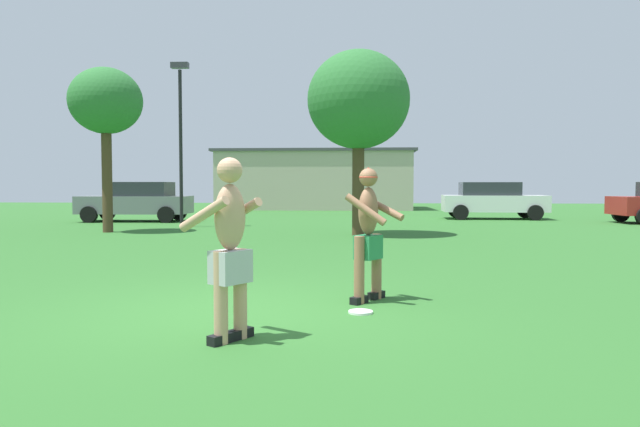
{
  "coord_description": "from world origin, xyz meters",
  "views": [
    {
      "loc": [
        1.39,
        -6.5,
        1.46
      ],
      "look_at": [
        0.88,
        1.56,
        1.06
      ],
      "focal_mm": 32.37,
      "sensor_mm": 36.0,
      "label": 1
    }
  ],
  "objects_px": {
    "player_in_gray": "(230,245)",
    "tree_near_building": "(106,103)",
    "player_with_cap": "(369,228)",
    "car_white_mid_lot": "(493,200)",
    "frisbee": "(361,312)",
    "tree_right_field": "(358,101)",
    "lamp_post": "(181,127)",
    "car_gray_near_post": "(137,201)"
  },
  "relations": [
    {
      "from": "tree_right_field",
      "to": "car_gray_near_post",
      "type": "bearing_deg",
      "value": 146.53
    },
    {
      "from": "lamp_post",
      "to": "car_gray_near_post",
      "type": "bearing_deg",
      "value": 132.87
    },
    {
      "from": "tree_near_building",
      "to": "frisbee",
      "type": "bearing_deg",
      "value": -54.42
    },
    {
      "from": "player_in_gray",
      "to": "car_gray_near_post",
      "type": "distance_m",
      "value": 18.94
    },
    {
      "from": "player_with_cap",
      "to": "player_in_gray",
      "type": "relative_size",
      "value": 0.98
    },
    {
      "from": "player_with_cap",
      "to": "tree_right_field",
      "type": "relative_size",
      "value": 0.32
    },
    {
      "from": "car_gray_near_post",
      "to": "tree_near_building",
      "type": "distance_m",
      "value": 6.23
    },
    {
      "from": "player_with_cap",
      "to": "lamp_post",
      "type": "height_order",
      "value": "lamp_post"
    },
    {
      "from": "lamp_post",
      "to": "tree_right_field",
      "type": "distance_m",
      "value": 6.79
    },
    {
      "from": "player_in_gray",
      "to": "frisbee",
      "type": "height_order",
      "value": "player_in_gray"
    },
    {
      "from": "car_gray_near_post",
      "to": "lamp_post",
      "type": "height_order",
      "value": "lamp_post"
    },
    {
      "from": "frisbee",
      "to": "lamp_post",
      "type": "height_order",
      "value": "lamp_post"
    },
    {
      "from": "player_with_cap",
      "to": "car_white_mid_lot",
      "type": "distance_m",
      "value": 18.85
    },
    {
      "from": "frisbee",
      "to": "car_gray_near_post",
      "type": "relative_size",
      "value": 0.06
    },
    {
      "from": "car_gray_near_post",
      "to": "tree_near_building",
      "type": "bearing_deg",
      "value": -77.88
    },
    {
      "from": "player_with_cap",
      "to": "tree_near_building",
      "type": "distance_m",
      "value": 13.17
    },
    {
      "from": "frisbee",
      "to": "lamp_post",
      "type": "bearing_deg",
      "value": 115.02
    },
    {
      "from": "player_with_cap",
      "to": "tree_right_field",
      "type": "height_order",
      "value": "tree_right_field"
    },
    {
      "from": "player_in_gray",
      "to": "tree_right_field",
      "type": "xyz_separation_m",
      "value": [
        1.22,
        11.47,
        2.97
      ]
    },
    {
      "from": "player_in_gray",
      "to": "car_gray_near_post",
      "type": "bearing_deg",
      "value": 113.8
    },
    {
      "from": "tree_right_field",
      "to": "lamp_post",
      "type": "bearing_deg",
      "value": 154.6
    },
    {
      "from": "player_in_gray",
      "to": "player_with_cap",
      "type": "bearing_deg",
      "value": 55.5
    },
    {
      "from": "player_in_gray",
      "to": "car_gray_near_post",
      "type": "relative_size",
      "value": 0.39
    },
    {
      "from": "tree_right_field",
      "to": "player_in_gray",
      "type": "bearing_deg",
      "value": -96.09
    },
    {
      "from": "lamp_post",
      "to": "car_white_mid_lot",
      "type": "bearing_deg",
      "value": 24.9
    },
    {
      "from": "tree_right_field",
      "to": "tree_near_building",
      "type": "relative_size",
      "value": 1.05
    },
    {
      "from": "frisbee",
      "to": "car_white_mid_lot",
      "type": "relative_size",
      "value": 0.06
    },
    {
      "from": "player_in_gray",
      "to": "frisbee",
      "type": "distance_m",
      "value": 1.97
    },
    {
      "from": "tree_right_field",
      "to": "tree_near_building",
      "type": "height_order",
      "value": "tree_right_field"
    },
    {
      "from": "tree_right_field",
      "to": "tree_near_building",
      "type": "distance_m",
      "value": 7.76
    },
    {
      "from": "player_with_cap",
      "to": "car_gray_near_post",
      "type": "relative_size",
      "value": 0.39
    },
    {
      "from": "player_in_gray",
      "to": "tree_near_building",
      "type": "xyz_separation_m",
      "value": [
        -6.51,
        12.07,
        3.06
      ]
    },
    {
      "from": "player_with_cap",
      "to": "car_gray_near_post",
      "type": "distance_m",
      "value": 17.82
    },
    {
      "from": "player_in_gray",
      "to": "car_white_mid_lot",
      "type": "relative_size",
      "value": 0.39
    },
    {
      "from": "player_with_cap",
      "to": "frisbee",
      "type": "xyz_separation_m",
      "value": [
        -0.1,
        -0.69,
        -0.91
      ]
    },
    {
      "from": "car_white_mid_lot",
      "to": "lamp_post",
      "type": "bearing_deg",
      "value": -155.1
    },
    {
      "from": "frisbee",
      "to": "tree_near_building",
      "type": "xyz_separation_m",
      "value": [
        -7.74,
        10.82,
        3.96
      ]
    },
    {
      "from": "lamp_post",
      "to": "frisbee",
      "type": "bearing_deg",
      "value": -64.98
    },
    {
      "from": "player_in_gray",
      "to": "lamp_post",
      "type": "distance_m",
      "value": 15.4
    },
    {
      "from": "lamp_post",
      "to": "tree_near_building",
      "type": "bearing_deg",
      "value": -125.01
    },
    {
      "from": "frisbee",
      "to": "tree_near_building",
      "type": "relative_size",
      "value": 0.06
    },
    {
      "from": "lamp_post",
      "to": "tree_near_building",
      "type": "xyz_separation_m",
      "value": [
        -1.61,
        -2.31,
        0.49
      ]
    }
  ]
}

